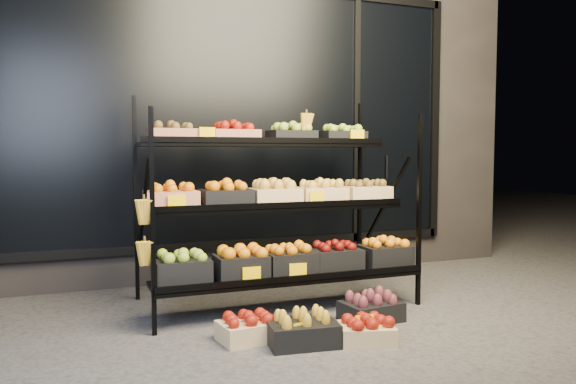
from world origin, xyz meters
name	(u,v)px	position (x,y,z in m)	size (l,w,h in m)	color
ground	(308,326)	(0.00, 0.00, 0.00)	(24.00, 24.00, 0.00)	#514F4C
building	(215,103)	(0.00, 2.59, 1.75)	(6.00, 2.08, 3.50)	#2D2826
display_rack	(276,206)	(-0.01, 0.60, 0.79)	(2.18, 1.02, 1.66)	black
tag_floor_a	(302,338)	(-0.21, -0.40, 0.06)	(0.13, 0.01, 0.12)	#FFCA00
tag_floor_b	(364,330)	(0.22, -0.40, 0.06)	(0.13, 0.01, 0.12)	#FFCA00
floor_crate_left	(248,327)	(-0.48, -0.15, 0.09)	(0.39, 0.31, 0.19)	#DDBB7F
floor_crate_midleft	(302,329)	(-0.19, -0.34, 0.10)	(0.46, 0.36, 0.21)	black
floor_crate_midright	(367,330)	(0.21, -0.46, 0.08)	(0.40, 0.34, 0.18)	#DDBB7F
floor_crate_right	(371,308)	(0.46, -0.06, 0.09)	(0.44, 0.34, 0.20)	black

